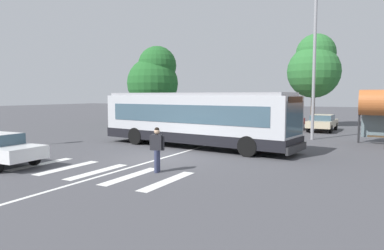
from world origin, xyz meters
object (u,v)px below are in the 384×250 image
Objects in this scene: city_transit_bus at (195,119)px; pedestrian_crossing_street at (157,147)px; parked_car_charcoal at (229,118)px; parked_car_silver at (255,120)px; parked_car_teal at (202,118)px; parked_car_champagne at (322,122)px; parked_car_red at (288,121)px; twin_arm_street_lamp at (315,44)px; background_tree_right at (314,66)px; background_tree_left at (154,78)px.

pedestrian_crossing_street is (1.76, -6.49, -0.62)m from city_transit_bus.
parked_car_silver is (2.63, -0.73, 0.00)m from parked_car_charcoal.
parked_car_champagne is at bearing 0.95° from parked_car_teal.
parked_car_champagne is at bearing -1.38° from parked_car_charcoal.
parked_car_champagne is (2.73, 0.23, 0.00)m from parked_car_red.
parked_car_silver is 0.44× the size of twin_arm_street_lamp.
twin_arm_street_lamp is at bearing 74.95° from pedestrian_crossing_street.
parked_car_silver is 7.89m from background_tree_right.
background_tree_left is (-13.06, -0.59, 3.83)m from parked_car_red.
parked_car_teal is (-7.50, 18.94, -0.20)m from pedestrian_crossing_street.
parked_car_red is at bearing 79.26° from city_transit_bus.
parked_car_charcoal is 1.01× the size of parked_car_champagne.
parked_car_charcoal and parked_car_red have the same top height.
city_transit_bus is 13.64m from parked_car_champagne.
background_tree_right reaches higher than parked_car_charcoal.
pedestrian_crossing_street is at bearing -83.25° from parked_car_silver.
background_tree_right is at bearing 77.74° from city_transit_bus.
pedestrian_crossing_street is 0.37× the size of parked_car_charcoal.
parked_car_charcoal is at bearing -149.15° from background_tree_right.
parked_car_red is (5.43, -0.42, 0.00)m from parked_car_charcoal.
parked_car_charcoal is (2.66, 0.38, 0.00)m from parked_car_teal.
parked_car_red is 0.53× the size of background_tree_right.
twin_arm_street_lamp reaches higher than background_tree_left.
parked_car_champagne is (8.16, -0.20, 0.00)m from parked_car_charcoal.
parked_car_red is (0.59, 18.89, -0.20)m from pedestrian_crossing_street.
parked_car_charcoal is at bearing 7.57° from background_tree_left.
parked_car_silver and parked_car_champagne have the same top height.
parked_car_silver is at bearing -3.77° from parked_car_teal.
parked_car_teal and parked_car_charcoal have the same top height.
city_transit_bus is 1.54× the size of background_tree_left.
city_transit_bus reaches higher than pedestrian_crossing_street.
twin_arm_street_lamp is (0.19, -6.02, 5.44)m from parked_car_champagne.
pedestrian_crossing_street is 18.90m from parked_car_red.
pedestrian_crossing_street is 19.40m from parked_car_champagne.
background_tree_left is (-10.26, -0.29, 3.83)m from parked_car_silver.
parked_car_teal is 10.82m from parked_car_champagne.
parked_car_red is (8.09, -0.05, 0.00)m from parked_car_teal.
parked_car_teal and parked_car_silver have the same top height.
city_transit_bus reaches higher than parked_car_red.
parked_car_charcoal is 8.16m from parked_car_champagne.
twin_arm_street_lamp is at bearing -81.01° from background_tree_right.
parked_car_silver is at bearing 96.75° from pedestrian_crossing_street.
pedestrian_crossing_street is at bearing -94.66° from background_tree_right.
background_tree_left reaches higher than parked_car_silver.
twin_arm_street_lamp is 10.38m from background_tree_right.
twin_arm_street_lamp is at bearing -18.02° from background_tree_left.
background_tree_left is (-12.46, 18.30, 3.63)m from pedestrian_crossing_street.
pedestrian_crossing_street is at bearing -99.87° from parked_car_champagne.
background_tree_right is at bearing 108.65° from parked_car_champagne.
pedestrian_crossing_street is 0.38× the size of parked_car_red.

